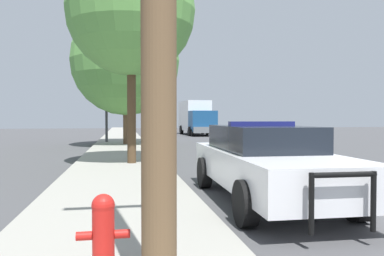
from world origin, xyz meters
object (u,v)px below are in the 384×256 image
(box_truck, at_px, (196,117))
(tree_sidewalk_mid, at_px, (126,61))
(fire_hydrant, at_px, (103,232))
(tree_sidewalk_near, at_px, (131,12))
(traffic_light, at_px, (129,82))
(car_background_oncoming, at_px, (200,128))
(police_car, at_px, (265,161))
(car_background_distant, at_px, (157,125))

(box_truck, distance_m, tree_sidewalk_mid, 15.65)
(fire_hydrant, distance_m, tree_sidewalk_mid, 18.71)
(box_truck, height_order, tree_sidewalk_mid, tree_sidewalk_mid)
(fire_hydrant, relative_size, tree_sidewalk_near, 0.11)
(fire_hydrant, bearing_deg, tree_sidewalk_mid, 88.80)
(traffic_light, height_order, car_background_oncoming, traffic_light)
(tree_sidewalk_near, bearing_deg, car_background_oncoming, 72.26)
(tree_sidewalk_mid, bearing_deg, police_car, -80.29)
(fire_hydrant, height_order, box_truck, box_truck)
(car_background_oncoming, relative_size, tree_sidewalk_mid, 0.57)
(tree_sidewalk_mid, bearing_deg, traffic_light, 83.65)
(car_background_distant, height_order, tree_sidewalk_mid, tree_sidewalk_mid)
(police_car, height_order, tree_sidewalk_near, tree_sidewalk_near)
(police_car, relative_size, car_background_distant, 1.27)
(police_car, relative_size, tree_sidewalk_mid, 0.68)
(box_truck, bearing_deg, traffic_light, 59.24)
(police_car, xyz_separation_m, tree_sidewalk_mid, (-2.55, 14.90, 4.08))
(police_car, xyz_separation_m, traffic_light, (-2.31, 17.02, 3.13))
(fire_hydrant, bearing_deg, car_background_oncoming, 76.48)
(police_car, height_order, car_background_distant, police_car)
(box_truck, distance_m, tree_sidewalk_near, 24.20)
(car_background_oncoming, xyz_separation_m, car_background_distant, (-2.88, 12.19, 0.04))
(police_car, bearing_deg, tree_sidewalk_near, -65.22)
(police_car, xyz_separation_m, car_background_distant, (1.38, 38.78, -0.04))
(traffic_light, relative_size, box_truck, 0.74)
(fire_hydrant, relative_size, car_background_distant, 0.19)
(fire_hydrant, relative_size, car_background_oncoming, 0.17)
(police_car, bearing_deg, car_background_distant, -90.68)
(car_background_distant, bearing_deg, tree_sidewalk_mid, -101.43)
(fire_hydrant, xyz_separation_m, traffic_light, (0.62, 20.32, 3.38))
(tree_sidewalk_near, bearing_deg, traffic_light, 89.33)
(fire_hydrant, distance_m, car_background_distant, 42.30)
(police_car, bearing_deg, car_background_oncoming, -97.74)
(box_truck, bearing_deg, police_car, 80.27)
(box_truck, bearing_deg, fire_hydrant, 76.05)
(fire_hydrant, bearing_deg, tree_sidewalk_near, 86.89)
(traffic_light, bearing_deg, box_truck, 60.50)
(tree_sidewalk_mid, bearing_deg, car_background_distant, 80.67)
(car_background_oncoming, relative_size, box_truck, 0.61)
(car_background_distant, xyz_separation_m, tree_sidewalk_near, (-3.82, -33.14, 4.38))
(traffic_light, distance_m, tree_sidewalk_near, 11.44)
(fire_hydrant, bearing_deg, traffic_light, 88.26)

